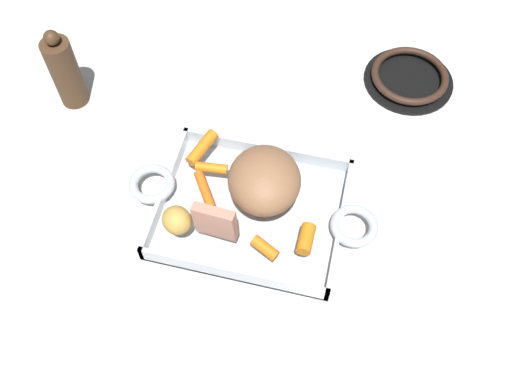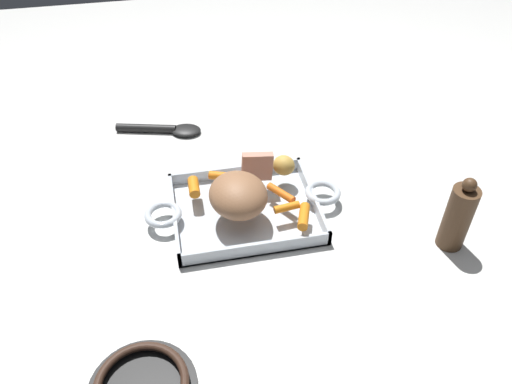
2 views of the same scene
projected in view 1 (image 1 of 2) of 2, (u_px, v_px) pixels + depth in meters
ground_plane at (251, 213)px, 0.89m from camera, size 2.36×2.36×0.00m
roasting_dish at (251, 210)px, 0.88m from camera, size 0.39×0.23×0.03m
pork_roast at (264, 180)px, 0.84m from camera, size 0.13×0.14×0.07m
roast_slice_outer at (215, 222)px, 0.81m from camera, size 0.07×0.02×0.07m
baby_carrot_long at (202, 148)px, 0.91m from camera, size 0.04×0.07×0.03m
baby_carrot_center_left at (211, 168)px, 0.89m from camera, size 0.05×0.02×0.02m
baby_carrot_short at (306, 239)px, 0.82m from camera, size 0.02×0.05×0.02m
baby_carrot_southeast at (204, 191)px, 0.87m from camera, size 0.05×0.06×0.02m
baby_carrot_southwest at (265, 248)px, 0.81m from camera, size 0.05×0.03×0.02m
potato_halved at (177, 220)px, 0.82m from camera, size 0.06×0.06×0.04m
stove_burner_rear at (409, 78)px, 1.03m from camera, size 0.16×0.16×0.02m
pepper_mill at (65, 71)px, 0.96m from camera, size 0.05×0.05×0.16m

